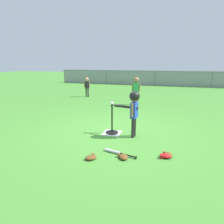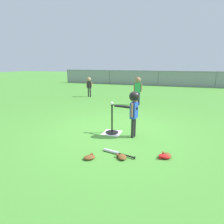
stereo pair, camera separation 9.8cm
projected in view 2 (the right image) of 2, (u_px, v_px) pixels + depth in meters
ground_plane at (116, 130)px, 5.15m from camera, size 60.00×60.00×0.00m
home_plate at (112, 133)px, 4.95m from camera, size 0.44×0.44×0.01m
batting_tee at (112, 128)px, 4.92m from camera, size 0.32×0.32×0.74m
baseball_on_tee at (112, 103)px, 4.76m from camera, size 0.07×0.07×0.07m
batter_child at (134, 105)px, 4.49m from camera, size 0.63×0.31×1.11m
fielder_near_right at (89, 84)px, 10.03m from camera, size 0.27×0.21×1.02m
fielder_deep_right at (138, 87)px, 8.03m from camera, size 0.35×0.23×1.17m
spare_bat_silver at (114, 152)px, 3.81m from camera, size 0.68×0.21×0.06m
glove_by_plate at (90, 157)px, 3.60m from camera, size 0.27×0.27×0.07m
glove_near_bats at (164, 156)px, 3.63m from camera, size 0.23×0.18×0.07m
glove_tossed_aside at (167, 155)px, 3.67m from camera, size 0.20×0.24×0.07m
glove_outfield_drop at (122, 157)px, 3.61m from camera, size 0.25×0.27×0.07m
outfield_fence at (158, 78)px, 14.95m from camera, size 16.06×0.06×1.15m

